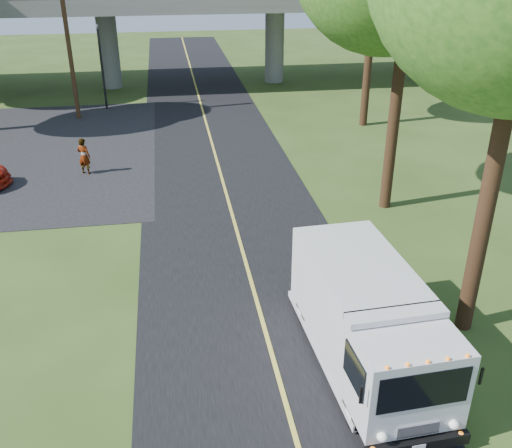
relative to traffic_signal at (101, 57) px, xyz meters
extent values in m
plane|color=#2D4318|center=(6.00, -26.00, -3.20)|extent=(120.00, 120.00, 0.00)
cube|color=black|center=(6.00, -16.00, -3.19)|extent=(7.00, 90.00, 0.02)
cube|color=gold|center=(6.00, -16.00, -3.17)|extent=(0.12, 90.00, 0.01)
cube|color=slate|center=(31.00, 6.00, -0.20)|extent=(4.00, 10.00, 6.00)
cylinder|color=slate|center=(0.00, 6.00, -0.50)|extent=(1.40, 1.40, 5.40)
cylinder|color=slate|center=(12.00, 6.00, -0.50)|extent=(1.40, 1.40, 5.40)
cylinder|color=slate|center=(24.00, 6.00, -0.50)|extent=(1.40, 1.40, 5.40)
cylinder|color=black|center=(0.00, 0.00, -0.60)|extent=(0.14, 0.14, 5.20)
imported|color=black|center=(0.00, 0.00, 1.40)|extent=(0.18, 0.22, 1.10)
cylinder|color=#472D19|center=(-1.50, -2.00, 1.30)|extent=(0.26, 0.26, 9.00)
cylinder|color=#382314|center=(11.50, -25.00, 0.30)|extent=(0.44, 0.44, 7.00)
cylinder|color=#382314|center=(12.20, -17.00, 0.65)|extent=(0.44, 0.44, 7.70)
cylinder|color=#382314|center=(15.00, -6.00, 0.13)|extent=(0.44, 0.44, 6.65)
cube|color=silver|center=(8.16, -25.30, -1.65)|extent=(2.43, 4.19, 2.09)
cube|color=silver|center=(8.30, -28.17, -1.74)|extent=(2.31, 1.78, 1.90)
cube|color=black|center=(8.34, -28.98, -1.44)|extent=(1.95, 0.17, 0.88)
cube|color=black|center=(8.35, -29.08, -2.85)|extent=(2.33, 0.28, 0.26)
cube|color=silver|center=(8.18, -25.67, -2.92)|extent=(2.49, 5.49, 0.17)
cylinder|color=black|center=(7.35, -28.03, -2.78)|extent=(0.30, 0.85, 0.84)
cylinder|color=black|center=(9.24, -27.94, -2.78)|extent=(0.30, 0.85, 0.84)
cylinder|color=black|center=(7.15, -24.14, -2.78)|extent=(0.30, 0.85, 0.84)
cylinder|color=black|center=(9.04, -24.04, -2.78)|extent=(0.30, 0.85, 0.84)
imported|color=gray|center=(-0.11, -11.42, -2.35)|extent=(0.73, 0.63, 1.69)
camera|label=1|loc=(3.74, -36.89, 6.47)|focal=40.00mm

